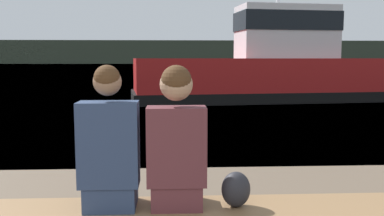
{
  "coord_description": "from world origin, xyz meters",
  "views": [
    {
      "loc": [
        0.55,
        -0.45,
        1.51
      ],
      "look_at": [
        0.85,
        5.43,
        0.82
      ],
      "focal_mm": 40.0,
      "sensor_mm": 36.0,
      "label": 1
    }
  ],
  "objects": [
    {
      "name": "person_left",
      "position": [
        0.13,
        2.42,
        0.9
      ],
      "size": [
        0.4,
        0.35,
        0.99
      ],
      "color": "navy",
      "rests_on": "bench_main"
    },
    {
      "name": "person_right",
      "position": [
        0.59,
        2.42,
        0.93
      ],
      "size": [
        0.4,
        0.36,
        0.99
      ],
      "color": "#56282D",
      "rests_on": "bench_main"
    },
    {
      "name": "water_surface",
      "position": [
        0.0,
        125.33,
        0.0
      ],
      "size": [
        240.0,
        240.0,
        0.0
      ],
      "primitive_type": "plane",
      "color": "teal",
      "rests_on": "ground"
    },
    {
      "name": "shopping_bag",
      "position": [
        1.0,
        2.43,
        0.6
      ],
      "size": [
        0.2,
        0.17,
        0.25
      ],
      "color": "#232328",
      "rests_on": "bench_main"
    },
    {
      "name": "far_shoreline",
      "position": [
        0.0,
        128.12,
        3.32
      ],
      "size": [
        600.0,
        12.0,
        6.64
      ],
      "primitive_type": "cube",
      "color": "#384233",
      "rests_on": "ground"
    },
    {
      "name": "tugboat_red",
      "position": [
        4.33,
        14.79,
        1.06
      ],
      "size": [
        10.27,
        3.9,
        5.52
      ],
      "rotation": [
        0.0,
        0.0,
        1.69
      ],
      "color": "#A81919",
      "rests_on": "water_surface"
    }
  ]
}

